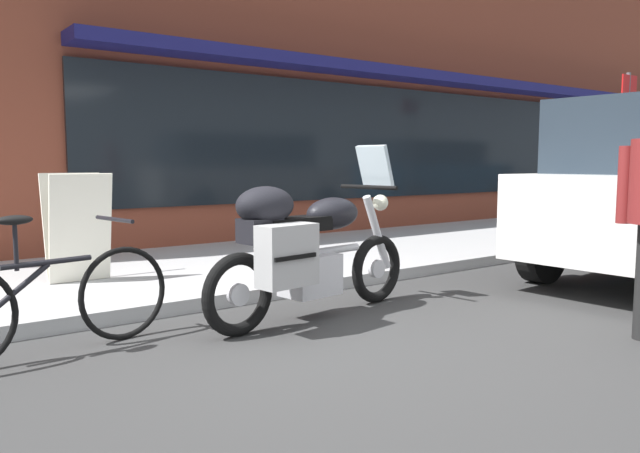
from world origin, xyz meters
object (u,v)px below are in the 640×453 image
at_px(touring_motorcycle, 305,246).
at_px(parked_bicycle, 48,301).
at_px(parking_sign_pole, 626,138).
at_px(sandwich_board_sign, 77,227).

relative_size(touring_motorcycle, parked_bicycle, 1.26).
relative_size(parked_bicycle, parking_sign_pole, 0.65).
bearing_deg(touring_motorcycle, sandwich_board_sign, 118.13).
height_order(touring_motorcycle, sandwich_board_sign, touring_motorcycle).
distance_m(touring_motorcycle, parked_bicycle, 1.84).
xyz_separation_m(parked_bicycle, parking_sign_pole, (9.12, 1.03, 1.26)).
bearing_deg(touring_motorcycle, parked_bicycle, 171.57).
bearing_deg(parked_bicycle, touring_motorcycle, -8.43).
bearing_deg(sandwich_board_sign, parking_sign_pole, -5.46).
xyz_separation_m(touring_motorcycle, parked_bicycle, (-1.81, 0.27, -0.23)).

